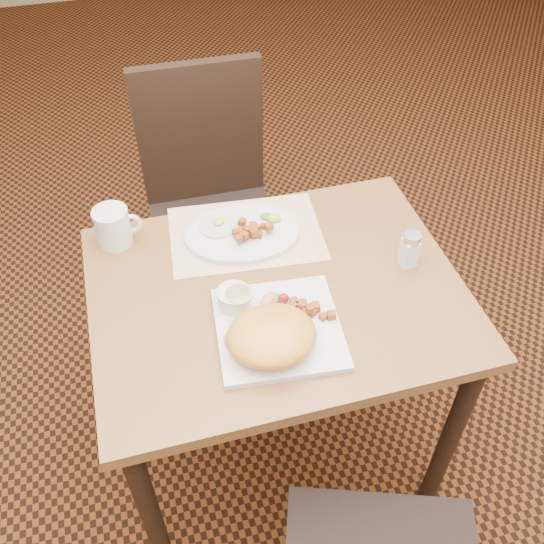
{
  "coord_description": "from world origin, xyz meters",
  "views": [
    {
      "loc": [
        -0.28,
        -0.97,
        1.83
      ],
      "look_at": [
        -0.01,
        -0.01,
        0.82
      ],
      "focal_mm": 40.0,
      "sensor_mm": 36.0,
      "label": 1
    }
  ],
  "objects_px": {
    "table": "(277,318)",
    "salt_shaker": "(410,249)",
    "plate_square": "(278,328)",
    "coffee_mug": "(114,227)",
    "chair_far": "(211,197)",
    "plate_oval": "(243,234)"
  },
  "relations": [
    {
      "from": "chair_far",
      "to": "plate_oval",
      "type": "distance_m",
      "value": 0.51
    },
    {
      "from": "table",
      "to": "chair_far",
      "type": "bearing_deg",
      "value": 94.11
    },
    {
      "from": "table",
      "to": "salt_shaker",
      "type": "height_order",
      "value": "salt_shaker"
    },
    {
      "from": "coffee_mug",
      "to": "plate_square",
      "type": "bearing_deg",
      "value": -51.0
    },
    {
      "from": "plate_square",
      "to": "salt_shaker",
      "type": "xyz_separation_m",
      "value": [
        0.37,
        0.12,
        0.04
      ]
    },
    {
      "from": "chair_far",
      "to": "coffee_mug",
      "type": "distance_m",
      "value": 0.56
    },
    {
      "from": "table",
      "to": "chair_far",
      "type": "xyz_separation_m",
      "value": [
        -0.05,
        0.66,
        -0.1
      ]
    },
    {
      "from": "table",
      "to": "salt_shaker",
      "type": "xyz_separation_m",
      "value": [
        0.34,
        -0.01,
        0.16
      ]
    },
    {
      "from": "plate_square",
      "to": "plate_oval",
      "type": "bearing_deg",
      "value": 90.63
    },
    {
      "from": "plate_square",
      "to": "plate_oval",
      "type": "xyz_separation_m",
      "value": [
        -0.0,
        0.33,
        0.0
      ]
    },
    {
      "from": "chair_far",
      "to": "coffee_mug",
      "type": "bearing_deg",
      "value": 51.78
    },
    {
      "from": "table",
      "to": "coffee_mug",
      "type": "height_order",
      "value": "coffee_mug"
    },
    {
      "from": "table",
      "to": "coffee_mug",
      "type": "distance_m",
      "value": 0.48
    },
    {
      "from": "table",
      "to": "plate_oval",
      "type": "height_order",
      "value": "plate_oval"
    },
    {
      "from": "chair_far",
      "to": "plate_square",
      "type": "relative_size",
      "value": 3.46
    },
    {
      "from": "plate_oval",
      "to": "salt_shaker",
      "type": "relative_size",
      "value": 3.05
    },
    {
      "from": "chair_far",
      "to": "plate_oval",
      "type": "xyz_separation_m",
      "value": [
        0.01,
        -0.46,
        0.22
      ]
    },
    {
      "from": "chair_far",
      "to": "table",
      "type": "bearing_deg",
      "value": 94.83
    },
    {
      "from": "salt_shaker",
      "to": "coffee_mug",
      "type": "bearing_deg",
      "value": 158.03
    },
    {
      "from": "salt_shaker",
      "to": "coffee_mug",
      "type": "relative_size",
      "value": 0.83
    },
    {
      "from": "plate_square",
      "to": "table",
      "type": "bearing_deg",
      "value": 75.79
    },
    {
      "from": "table",
      "to": "plate_square",
      "type": "height_order",
      "value": "plate_square"
    }
  ]
}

